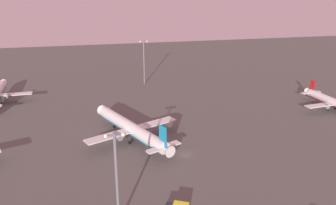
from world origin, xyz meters
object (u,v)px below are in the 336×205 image
apron_light_west (116,173)px  airplane_far_stand (132,129)px  apron_light_east (144,59)px  airplane_taxiway_distant (336,103)px

apron_light_west → airplane_far_stand: bearing=79.1°
apron_light_east → apron_light_west: size_ratio=1.02×
airplane_far_stand → apron_light_west: bearing=-125.3°
airplane_far_stand → apron_light_west: (-8.26, -43.11, 8.78)m
airplane_far_stand → apron_light_west: size_ratio=1.85×
airplane_taxiway_distant → apron_light_west: (-94.67, -52.71, 9.54)m
apron_light_east → apron_light_west: (-23.02, -110.66, -0.25)m
airplane_far_stand → apron_light_east: size_ratio=1.81×
airplane_far_stand → apron_light_east: bearing=53.2°
apron_light_east → airplane_taxiway_distant: bearing=-39.0°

